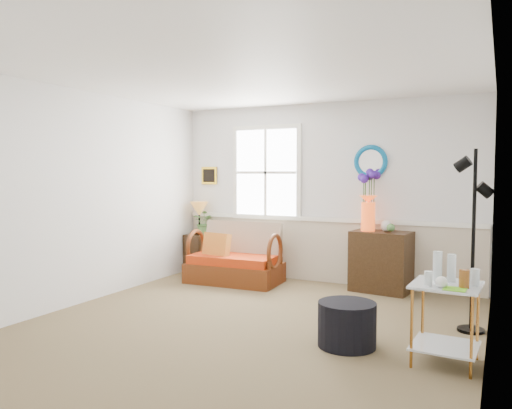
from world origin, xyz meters
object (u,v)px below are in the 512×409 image
at_px(side_table, 445,324).
at_px(cabinet, 381,261).
at_px(floor_lamp, 473,241).
at_px(loveseat, 234,253).
at_px(lamp_stand, 198,253).
at_px(ottoman, 347,324).

bearing_deg(side_table, cabinet, 113.96).
relative_size(side_table, floor_lamp, 0.37).
relative_size(loveseat, lamp_stand, 2.20).
relative_size(floor_lamp, ottoman, 3.44).
bearing_deg(ottoman, side_table, -3.30).
xyz_separation_m(loveseat, side_table, (3.07, -1.94, -0.09)).
bearing_deg(floor_lamp, ottoman, -125.19).
height_order(lamp_stand, side_table, side_table).
height_order(loveseat, side_table, loveseat).
bearing_deg(side_table, loveseat, 147.76).
height_order(lamp_stand, floor_lamp, floor_lamp).
height_order(loveseat, ottoman, loveseat).
distance_m(loveseat, side_table, 3.63).
relative_size(loveseat, side_table, 1.95).
bearing_deg(lamp_stand, cabinet, -0.78).
distance_m(lamp_stand, cabinet, 2.95).
bearing_deg(loveseat, side_table, -35.07).
xyz_separation_m(lamp_stand, side_table, (3.99, -2.38, 0.04)).
height_order(side_table, ottoman, side_table).
xyz_separation_m(lamp_stand, floor_lamp, (4.14, -1.35, 0.62)).
xyz_separation_m(side_table, floor_lamp, (0.15, 1.03, 0.58)).
bearing_deg(floor_lamp, side_table, -87.71).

